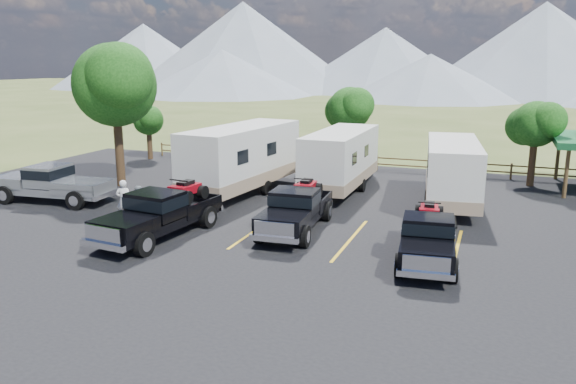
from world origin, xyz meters
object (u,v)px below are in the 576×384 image
(tree_big_nw, at_px, (114,85))
(trailer_right, at_px, (452,173))
(rig_right, at_px, (428,236))
(rig_center, at_px, (296,208))
(trailer_center, at_px, (341,160))
(person_a, at_px, (124,200))
(pickup_silver, at_px, (52,183))
(rig_left, at_px, (161,212))
(person_b, at_px, (140,205))
(trailer_left, at_px, (242,159))

(tree_big_nw, bearing_deg, trailer_right, 5.59)
(rig_right, bearing_deg, trailer_right, 83.12)
(rig_center, height_order, trailer_right, trailer_right)
(tree_big_nw, bearing_deg, trailer_center, 13.69)
(rig_center, height_order, trailer_center, trailer_center)
(rig_center, height_order, person_a, rig_center)
(trailer_right, relative_size, pickup_silver, 1.42)
(rig_left, relative_size, rig_center, 1.07)
(tree_big_nw, xyz_separation_m, person_b, (5.47, -5.95, -4.74))
(pickup_silver, relative_size, person_a, 3.52)
(person_a, height_order, person_b, person_a)
(trailer_center, xyz_separation_m, person_a, (-7.38, -8.74, -0.79))
(person_a, bearing_deg, person_b, 149.48)
(tree_big_nw, xyz_separation_m, person_a, (4.56, -5.83, -4.65))
(pickup_silver, xyz_separation_m, person_a, (5.29, -1.44, -0.06))
(trailer_right, xyz_separation_m, person_b, (-12.28, -7.69, -0.81))
(pickup_silver, height_order, person_a, pickup_silver)
(rig_left, xyz_separation_m, pickup_silver, (-8.11, 2.88, -0.03))
(tree_big_nw, bearing_deg, person_a, -52.00)
(tree_big_nw, xyz_separation_m, trailer_left, (7.26, 0.55, -3.70))
(rig_right, bearing_deg, person_a, 171.72)
(rig_left, distance_m, person_b, 2.33)
(trailer_right, bearing_deg, rig_left, -145.97)
(trailer_right, bearing_deg, tree_big_nw, 178.63)
(rig_center, xyz_separation_m, trailer_left, (-4.86, 5.14, 0.92))
(trailer_left, relative_size, trailer_center, 1.11)
(trailer_left, relative_size, trailer_right, 1.14)
(rig_left, bearing_deg, rig_right, 11.40)
(rig_right, bearing_deg, person_b, 172.12)
(trailer_right, distance_m, pickup_silver, 19.48)
(person_a, bearing_deg, rig_right, 154.79)
(pickup_silver, bearing_deg, person_a, 69.80)
(trailer_center, bearing_deg, person_b, -126.03)
(rig_right, xyz_separation_m, trailer_right, (0.12, 8.07, 0.75))
(tree_big_nw, relative_size, trailer_center, 0.84)
(rig_center, distance_m, person_a, 7.67)
(rig_center, relative_size, trailer_right, 0.66)
(rig_center, distance_m, person_b, 6.79)
(tree_big_nw, distance_m, trailer_center, 12.88)
(trailer_left, distance_m, trailer_right, 10.55)
(rig_center, relative_size, person_b, 3.65)
(rig_left, xyz_separation_m, rig_right, (10.26, 0.94, -0.12))
(person_a, bearing_deg, trailer_right, -173.15)
(tree_big_nw, xyz_separation_m, trailer_center, (11.94, 2.91, -3.86))
(pickup_silver, xyz_separation_m, person_b, (6.20, -1.56, -0.15))
(rig_left, distance_m, rig_right, 10.30)
(rig_center, distance_m, trailer_right, 8.49)
(trailer_center, distance_m, pickup_silver, 14.64)
(rig_center, bearing_deg, person_a, -174.60)
(trailer_left, bearing_deg, trailer_right, 12.73)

